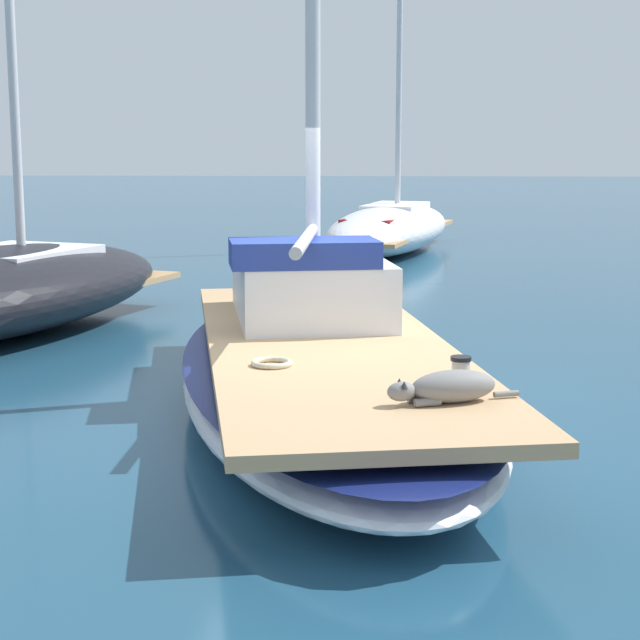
{
  "coord_description": "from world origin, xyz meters",
  "views": [
    {
      "loc": [
        0.42,
        -8.98,
        2.4
      ],
      "look_at": [
        0.0,
        -1.0,
        1.01
      ],
      "focal_mm": 58.69,
      "sensor_mm": 36.0,
      "label": 1
    }
  ],
  "objects_px": {
    "coiled_rope": "(272,363)",
    "moored_boat_far_astern": "(390,227)",
    "dog_grey": "(448,387)",
    "deck_winch": "(461,372)",
    "sailboat_main": "(326,376)"
  },
  "relations": [
    {
      "from": "coiled_rope",
      "to": "moored_boat_far_astern",
      "type": "relative_size",
      "value": 0.04
    },
    {
      "from": "dog_grey",
      "to": "deck_winch",
      "type": "height_order",
      "value": "dog_grey"
    },
    {
      "from": "moored_boat_far_astern",
      "to": "coiled_rope",
      "type": "bearing_deg",
      "value": -94.4
    },
    {
      "from": "deck_winch",
      "to": "moored_boat_far_astern",
      "type": "distance_m",
      "value": 15.0
    },
    {
      "from": "coiled_rope",
      "to": "moored_boat_far_astern",
      "type": "xyz_separation_m",
      "value": [
        1.11,
        14.42,
        -0.14
      ]
    },
    {
      "from": "dog_grey",
      "to": "moored_boat_far_astern",
      "type": "distance_m",
      "value": 15.51
    },
    {
      "from": "sailboat_main",
      "to": "dog_grey",
      "type": "relative_size",
      "value": 8.21
    },
    {
      "from": "deck_winch",
      "to": "coiled_rope",
      "type": "xyz_separation_m",
      "value": [
        -1.41,
        0.58,
        -0.08
      ]
    },
    {
      "from": "deck_winch",
      "to": "moored_boat_far_astern",
      "type": "bearing_deg",
      "value": 91.16
    },
    {
      "from": "moored_boat_far_astern",
      "to": "dog_grey",
      "type": "bearing_deg",
      "value": -89.33
    },
    {
      "from": "sailboat_main",
      "to": "deck_winch",
      "type": "distance_m",
      "value": 2.0
    },
    {
      "from": "dog_grey",
      "to": "moored_boat_far_astern",
      "type": "xyz_separation_m",
      "value": [
        -0.18,
        15.5,
        -0.22
      ]
    },
    {
      "from": "sailboat_main",
      "to": "moored_boat_far_astern",
      "type": "relative_size",
      "value": 1.04
    },
    {
      "from": "coiled_rope",
      "to": "moored_boat_far_astern",
      "type": "bearing_deg",
      "value": 85.6
    },
    {
      "from": "sailboat_main",
      "to": "coiled_rope",
      "type": "bearing_deg",
      "value": -108.97
    }
  ]
}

